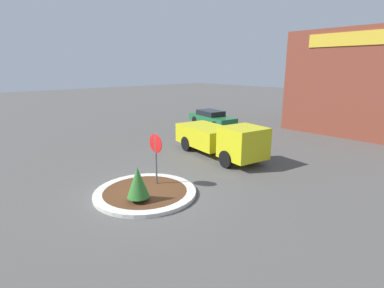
% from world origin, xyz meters
% --- Properties ---
extents(ground_plane, '(120.00, 120.00, 0.00)m').
position_xyz_m(ground_plane, '(0.00, 0.00, 0.00)').
color(ground_plane, '#514F4C').
extents(traffic_island, '(4.09, 4.09, 0.15)m').
position_xyz_m(traffic_island, '(0.00, 0.00, 0.08)').
color(traffic_island, beige).
rests_on(traffic_island, ground_plane).
extents(stop_sign, '(0.82, 0.07, 2.35)m').
position_xyz_m(stop_sign, '(-0.32, 0.81, 1.65)').
color(stop_sign, '#4C4C51').
rests_on(stop_sign, ground_plane).
extents(island_shrub, '(0.83, 0.83, 1.31)m').
position_xyz_m(island_shrub, '(0.60, -0.70, 0.89)').
color(island_shrub, brown).
rests_on(island_shrub, traffic_island).
extents(utility_truck, '(6.34, 3.04, 2.01)m').
position_xyz_m(utility_truck, '(-1.54, 6.13, 1.04)').
color(utility_truck, gold).
rests_on(utility_truck, ground_plane).
extents(storefront_building, '(12.12, 6.07, 7.60)m').
position_xyz_m(storefront_building, '(2.51, 18.92, 3.80)').
color(storefront_building, brown).
rests_on(storefront_building, ground_plane).
extents(parked_sedan_green, '(5.02, 2.52, 1.30)m').
position_xyz_m(parked_sedan_green, '(-8.27, 12.48, 0.68)').
color(parked_sedan_green, '#1E6638').
rests_on(parked_sedan_green, ground_plane).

